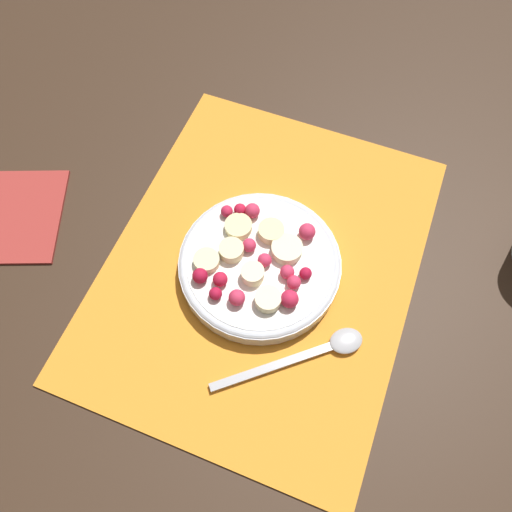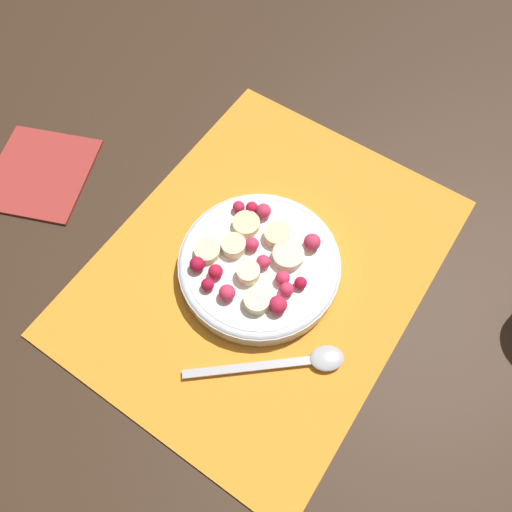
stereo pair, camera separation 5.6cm
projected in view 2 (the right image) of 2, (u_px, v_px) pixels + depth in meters
ground_plane at (264, 266)px, 0.60m from camera, size 3.00×3.00×0.00m
placemat at (264, 264)px, 0.60m from camera, size 0.45×0.35×0.01m
fruit_bowl at (256, 262)px, 0.58m from camera, size 0.19×0.19×0.04m
spoon at (297, 362)px, 0.54m from camera, size 0.13×0.15×0.01m
napkin at (40, 172)px, 0.66m from camera, size 0.17×0.17×0.01m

